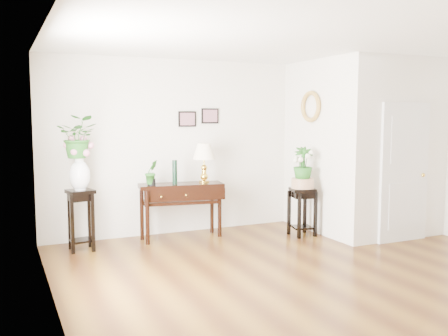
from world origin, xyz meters
TOP-DOWN VIEW (x-y plane):
  - floor at (0.00, 0.00)m, footprint 6.00×5.50m
  - ceiling at (0.00, 0.00)m, footprint 6.00×5.50m
  - wall_back at (0.00, 2.75)m, footprint 6.00×0.02m
  - wall_left at (-3.00, 0.00)m, footprint 0.02×5.50m
  - partition at (2.10, 1.77)m, footprint 1.80×1.95m
  - door at (2.10, 0.78)m, footprint 0.90×0.05m
  - art_print_left at (-0.65, 2.73)m, footprint 0.30×0.02m
  - art_print_right at (-0.25, 2.73)m, footprint 0.30×0.02m
  - wall_ornament at (1.16, 1.90)m, footprint 0.07×0.51m
  - console_table at (-0.91, 2.33)m, footprint 1.34×0.64m
  - table_lamp at (-0.52, 2.33)m, footprint 0.42×0.42m
  - green_vase at (-1.01, 2.33)m, footprint 0.08×0.08m
  - potted_plant at (-1.38, 2.33)m, footprint 0.24×0.21m
  - plant_stand_a at (-2.44, 2.25)m, footprint 0.40×0.40m
  - porcelain_vase at (-2.44, 2.25)m, footprint 0.36×0.36m
  - lily_arrangement at (-2.44, 2.25)m, footprint 0.67×0.62m
  - plant_stand_b at (0.90, 1.70)m, footprint 0.44×0.44m
  - ceramic_bowl at (0.90, 1.70)m, footprint 0.45×0.45m
  - narcissus at (0.90, 1.70)m, footprint 0.37×0.37m

SIDE VIEW (x-z plane):
  - floor at x=0.00m, z-range -0.01..0.01m
  - plant_stand_b at x=0.90m, z-range 0.00..0.76m
  - console_table at x=-0.91m, z-range 0.00..0.86m
  - plant_stand_a at x=-2.44m, z-range 0.00..0.87m
  - ceramic_bowl at x=0.90m, z-range 0.76..0.92m
  - green_vase at x=-1.01m, z-range 0.85..1.22m
  - potted_plant at x=-1.38m, z-range 0.86..1.22m
  - door at x=2.10m, z-range 0.00..2.10m
  - porcelain_vase at x=-2.44m, z-range 0.84..1.34m
  - narcissus at x=0.90m, z-range 0.88..1.42m
  - table_lamp at x=-0.52m, z-range 0.90..1.52m
  - wall_back at x=0.00m, z-range 0.00..2.80m
  - wall_left at x=-3.00m, z-range 0.00..2.80m
  - partition at x=2.10m, z-range 0.00..2.80m
  - lily_arrangement at x=-2.44m, z-range 1.27..1.87m
  - art_print_left at x=-0.65m, z-range 1.73..1.98m
  - art_print_right at x=-0.25m, z-range 1.77..2.02m
  - wall_ornament at x=1.16m, z-range 1.79..2.30m
  - ceiling at x=0.00m, z-range 2.79..2.81m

